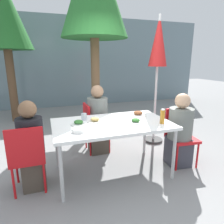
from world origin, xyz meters
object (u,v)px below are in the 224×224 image
Objects in this scene: chair_right at (180,132)px; closed_umbrella at (158,49)px; tree_behind_left at (3,14)px; person_left at (32,148)px; chair_left at (27,154)px; bottle at (162,117)px; person_far at (98,121)px; chair_far at (93,124)px; person_right at (180,133)px; salad_bowl at (79,130)px; drinking_cup at (84,117)px.

chair_right is 1.53m from closed_umbrella.
closed_umbrella is 0.66× the size of tree_behind_left.
chair_left is at bearing -121.88° from person_left.
person_far is at bearing 123.16° from bottle.
person_far reaches higher than chair_far.
closed_umbrella is at bearing -87.46° from chair_right.
bottle is (1.67, -0.24, 0.31)m from person_left.
chair_left is 0.77× the size of person_right.
tree_behind_left is at bearing 138.97° from closed_umbrella.
chair_far is 0.36× the size of closed_umbrella.
chair_far is 0.72× the size of person_far.
person_right reaches higher than chair_left.
bottle is at bearing 25.36° from person_right.
person_left is 1.01× the size of person_right.
tree_behind_left is (-1.62, 2.51, 2.09)m from person_far.
person_right is 4.78m from tree_behind_left.
person_right is at bearing 58.12° from chair_right.
chair_far is 0.11m from person_far.
person_far reaches higher than salad_bowl.
bottle is 2.11× the size of drinking_cup.
bottle is at bearing 31.96° from person_far.
tree_behind_left is (-0.54, 3.34, 2.15)m from chair_left.
person_left reaches higher than drinking_cup.
person_right is at bearing -14.25° from drinking_cup.
chair_left is 1.76m from bottle.
tree_behind_left reaches higher than chair_left.
person_right reaches higher than salad_bowl.
chair_left is 4.25× the size of bottle.
chair_far is 4.25× the size of bottle.
bottle is at bearing -57.12° from tree_behind_left.
chair_right is at bearing -10.84° from drinking_cup.
chair_left is 2.19m from chair_right.
chair_left is 5.24× the size of salad_bowl.
chair_far is 8.97× the size of drinking_cup.
person_left is 1.32× the size of chair_far.
closed_umbrella is (1.16, 0.09, 1.21)m from person_far.
drinking_cup is at bearing 19.61° from person_left.
chair_left reaches higher than salad_bowl.
chair_right is at bearing -93.09° from closed_umbrella.
person_left is at bearing 171.88° from bottle.
drinking_cup is (0.71, 0.26, 0.26)m from person_left.
person_right is 0.95× the size of person_far.
closed_umbrella is 1.51m from bottle.
chair_far is at bearing 40.34° from chair_left.
person_left is 0.63m from salad_bowl.
person_far reaches higher than person_right.
salad_bowl is (0.60, -0.12, 0.28)m from chair_left.
person_right is 1.55m from closed_umbrella.
bottle is at bearing -115.95° from closed_umbrella.
tree_behind_left is (-2.73, 3.27, 2.15)m from chair_right.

